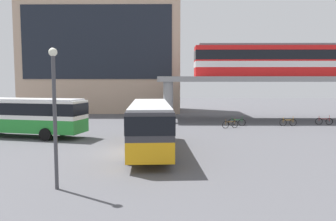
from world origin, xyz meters
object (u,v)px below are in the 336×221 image
bicycle_green (237,122)px  bicycle_brown (230,124)px  bicycle_red (324,121)px  bus_secondary (21,113)px  train (288,60)px  station_building (104,52)px  bicycle_orange (288,122)px  bus_main (150,122)px

bicycle_green → bicycle_brown: (-1.01, -1.77, 0.00)m
bicycle_brown → bicycle_red: same height
bus_secondary → bicycle_green: 20.82m
bus_secondary → bicycle_green: (19.47, 7.19, -1.63)m
train → bicycle_red: train is taller
station_building → bicycle_orange: (22.71, -17.67, -8.86)m
bicycle_brown → bus_main: bearing=-123.2°
bus_secondary → bicycle_brown: size_ratio=6.64×
station_building → bus_secondary: size_ratio=2.07×
bicycle_green → bicycle_brown: bearing=-119.7°
bus_main → bicycle_red: bus_main is taller
bicycle_orange → bicycle_green: (-5.32, 0.15, 0.00)m
bicycle_red → train: bearing=122.2°
train → bus_main: bearing=-130.2°
station_building → train: size_ratio=1.06×
bus_main → bicycle_green: bus_main is taller
bicycle_orange → bicycle_red: bearing=15.0°
train → bus_secondary: bearing=-154.9°
train → bicycle_brown: size_ratio=12.99×
train → bicycle_red: 8.42m
station_building → bus_secondary: bearing=-94.8°
bus_main → bicycle_red: 22.71m
train → bicycle_brown: train is taller
train → bus_main: train is taller
bus_main → bus_secondary: 12.54m
train → bicycle_red: bearing=-57.8°
bus_secondary → bicycle_red: size_ratio=6.38×
station_building → bicycle_red: bearing=-31.5°
train → bicycle_green: train is taller
bus_main → train: bearing=49.8°
bicycle_red → bicycle_orange: bearing=-165.0°
bus_main → bicycle_orange: size_ratio=6.24×
station_building → bicycle_green: size_ratio=13.27×
station_building → train: bearing=-26.9°
bus_main → bus_secondary: size_ratio=0.99×
bus_secondary → bicycle_brown: bus_secondary is taller
bicycle_green → bicycle_red: bearing=5.9°
station_building → bicycle_brown: (16.39, -19.28, -8.86)m
bus_main → bicycle_brown: 13.41m
bicycle_green → bicycle_red: 9.64m
bicycle_brown → bus_secondary: bearing=-163.6°
bus_main → station_building: bearing=106.6°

